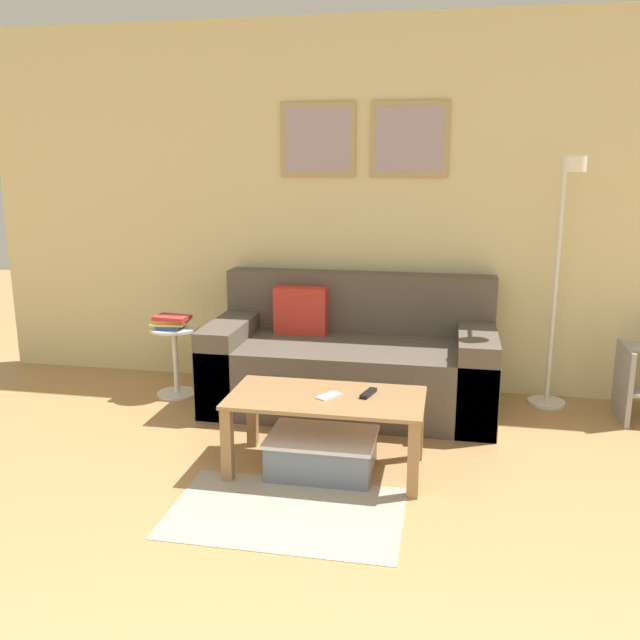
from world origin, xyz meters
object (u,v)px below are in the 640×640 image
(remote_control, at_px, (368,393))
(cell_phone, at_px, (329,396))
(side_table, at_px, (175,355))
(book_stack, at_px, (171,322))
(coffee_table, at_px, (326,409))
(floor_lamp, at_px, (560,270))
(storage_bin, at_px, (322,453))
(couch, at_px, (351,362))

(remote_control, bearing_deg, cell_phone, -147.45)
(side_table, distance_m, remote_control, 1.72)
(book_stack, distance_m, cell_phone, 1.59)
(coffee_table, distance_m, side_table, 1.58)
(floor_lamp, relative_size, remote_control, 10.90)
(floor_lamp, height_order, side_table, floor_lamp)
(storage_bin, distance_m, remote_control, 0.40)
(floor_lamp, xyz_separation_m, cell_phone, (-1.27, -1.14, -0.52))
(book_stack, bearing_deg, coffee_table, -36.64)
(remote_control, bearing_deg, storage_bin, -142.09)
(side_table, bearing_deg, storage_bin, -39.02)
(couch, distance_m, coffee_table, 1.00)
(side_table, bearing_deg, cell_phone, -37.43)
(couch, relative_size, coffee_table, 1.82)
(storage_bin, xyz_separation_m, cell_phone, (0.03, 0.03, 0.31))
(coffee_table, xyz_separation_m, side_table, (-1.25, 0.96, -0.04))
(side_table, distance_m, cell_phone, 1.59)
(floor_lamp, relative_size, book_stack, 6.09)
(storage_bin, bearing_deg, couch, 90.20)
(coffee_table, relative_size, remote_control, 6.81)
(floor_lamp, relative_size, cell_phone, 11.68)
(remote_control, bearing_deg, coffee_table, -149.91)
(side_table, bearing_deg, coffee_table, -37.58)
(storage_bin, bearing_deg, floor_lamp, 42.08)
(floor_lamp, height_order, cell_phone, floor_lamp)
(storage_bin, distance_m, book_stack, 1.64)
(book_stack, xyz_separation_m, remote_control, (1.47, -0.88, -0.11))
(couch, bearing_deg, side_table, -178.18)
(floor_lamp, bearing_deg, coffee_table, -138.56)
(cell_phone, bearing_deg, remote_control, 50.09)
(couch, bearing_deg, storage_bin, -89.80)
(floor_lamp, bearing_deg, couch, -174.03)
(book_stack, height_order, cell_phone, book_stack)
(coffee_table, xyz_separation_m, floor_lamp, (1.29, 1.14, 0.60))
(remote_control, distance_m, cell_phone, 0.21)
(side_table, xyz_separation_m, cell_phone, (1.26, -0.97, 0.12))
(couch, xyz_separation_m, book_stack, (-1.24, -0.06, 0.24))
(side_table, height_order, cell_phone, side_table)
(book_stack, bearing_deg, couch, 2.98)
(floor_lamp, xyz_separation_m, book_stack, (-2.54, -0.20, -0.40))
(book_stack, bearing_deg, remote_control, -30.79)
(coffee_table, height_order, floor_lamp, floor_lamp)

